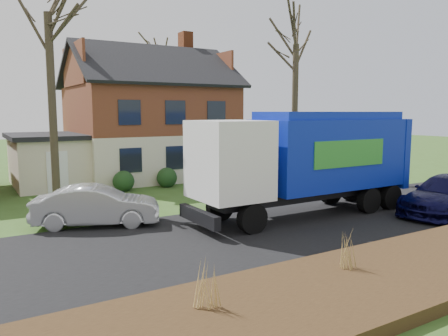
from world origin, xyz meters
TOP-DOWN VIEW (x-y plane):
  - ground at (0.00, 0.00)m, footprint 120.00×120.00m
  - road at (0.00, 0.00)m, footprint 80.00×7.00m
  - mulch_verge at (0.00, -5.30)m, footprint 80.00×3.50m
  - main_house at (1.49, 13.91)m, footprint 12.95×8.95m
  - garbage_truck at (3.39, 0.88)m, footprint 9.43×2.59m
  - silver_sedan at (-4.19, 3.51)m, footprint 4.61×3.06m
  - navy_wagon at (8.23, -1.80)m, footprint 5.49×2.98m
  - tree_front_east at (9.23, 8.76)m, footprint 4.13×4.13m
  - tree_back at (6.09, 21.71)m, footprint 3.53×3.53m
  - grass_clump_west at (-4.33, -4.84)m, footprint 0.35×0.28m
  - grass_clump_mid at (-0.38, -4.71)m, footprint 0.32×0.27m

SIDE VIEW (x-z plane):
  - ground at x=0.00m, z-range 0.00..0.00m
  - road at x=0.00m, z-range 0.00..0.02m
  - mulch_verge at x=0.00m, z-range 0.00..0.30m
  - silver_sedan at x=-4.19m, z-range 0.00..1.44m
  - grass_clump_mid at x=-0.38m, z-range 0.30..1.21m
  - navy_wagon at x=8.23m, z-range 0.00..1.51m
  - grass_clump_west at x=-4.33m, z-range 0.30..1.21m
  - garbage_truck at x=3.39m, z-range 0.31..4.35m
  - main_house at x=1.49m, z-range -0.60..8.66m
  - tree_back at x=6.09m, z-range 3.73..14.91m
  - tree_front_east at x=9.23m, z-range 3.59..15.05m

